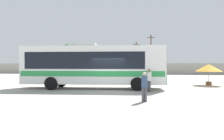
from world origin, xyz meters
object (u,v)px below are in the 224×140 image
(attendant_by_bus_door, at_px, (149,79))
(utility_pole_near, at_px, (151,54))
(roadside_tree_left, at_px, (72,53))
(vendor_umbrella_secondary_orange, at_px, (209,68))
(roadside_tree_midleft, at_px, (123,54))
(parked_car_second_silver, at_px, (97,71))
(passenger_waiting_on_apron, at_px, (144,85))
(utility_pole_far, at_px, (136,57))
(coach_bus_white_green, at_px, (92,65))
(parked_car_leftmost_dark_blue, at_px, (71,71))

(attendant_by_bus_door, xyz_separation_m, utility_pole_near, (1.29, 32.68, 3.68))
(attendant_by_bus_door, distance_m, roadside_tree_left, 37.51)
(utility_pole_near, xyz_separation_m, roadside_tree_left, (-18.85, 0.23, 0.30))
(vendor_umbrella_secondary_orange, height_order, roadside_tree_midleft, roadside_tree_midleft)
(parked_car_second_silver, relative_size, roadside_tree_left, 0.61)
(utility_pole_near, bearing_deg, vendor_umbrella_secondary_orange, -80.23)
(passenger_waiting_on_apron, distance_m, parked_car_second_silver, 30.84)
(utility_pole_near, bearing_deg, roadside_tree_midleft, 161.32)
(passenger_waiting_on_apron, distance_m, roadside_tree_left, 40.97)
(utility_pole_far, bearing_deg, vendor_umbrella_secondary_orange, -72.59)
(coach_bus_white_green, xyz_separation_m, utility_pole_near, (5.96, 31.11, 2.65))
(coach_bus_white_green, height_order, parked_car_leftmost_dark_blue, coach_bus_white_green)
(coach_bus_white_green, relative_size, roadside_tree_left, 1.59)
(parked_car_leftmost_dark_blue, xyz_separation_m, utility_pole_near, (16.62, 7.05, 3.86))
(roadside_tree_left, bearing_deg, utility_pole_far, -6.24)
(parked_car_leftmost_dark_blue, xyz_separation_m, roadside_tree_midleft, (10.07, 9.26, 4.02))
(passenger_waiting_on_apron, xyz_separation_m, roadside_tree_left, (-17.20, 36.97, 4.04))
(attendant_by_bus_door, relative_size, parked_car_second_silver, 0.37)
(coach_bus_white_green, distance_m, roadside_tree_midleft, 33.45)
(utility_pole_near, bearing_deg, parked_car_leftmost_dark_blue, -157.03)
(parked_car_second_silver, bearing_deg, parked_car_leftmost_dark_blue, 176.95)
(attendant_by_bus_door, relative_size, roadside_tree_midleft, 0.27)
(passenger_waiting_on_apron, bearing_deg, vendor_umbrella_secondary_orange, 58.21)
(attendant_by_bus_door, height_order, vendor_umbrella_secondary_orange, vendor_umbrella_secondary_orange)
(attendant_by_bus_door, bearing_deg, utility_pole_near, 87.74)
(utility_pole_near, distance_m, roadside_tree_midleft, 6.92)
(utility_pole_near, bearing_deg, parked_car_second_silver, -146.22)
(utility_pole_near, bearing_deg, roadside_tree_left, 179.30)
(coach_bus_white_green, xyz_separation_m, passenger_waiting_on_apron, (4.31, -5.62, -1.09))
(vendor_umbrella_secondary_orange, xyz_separation_m, utility_pole_near, (-4.59, 26.67, 2.97))
(passenger_waiting_on_apron, xyz_separation_m, utility_pole_far, (-1.66, 35.27, 2.86))
(vendor_umbrella_secondary_orange, distance_m, roadside_tree_midleft, 31.12)
(attendant_by_bus_door, distance_m, parked_car_leftmost_dark_blue, 29.87)
(roadside_tree_midleft, bearing_deg, parked_car_second_silver, -114.85)
(vendor_umbrella_secondary_orange, bearing_deg, parked_car_leftmost_dark_blue, 137.23)
(vendor_umbrella_secondary_orange, xyz_separation_m, parked_car_second_silver, (-15.57, 19.32, -0.87))
(utility_pole_far, xyz_separation_m, roadside_tree_midleft, (-3.24, 3.68, 1.04))
(parked_car_leftmost_dark_blue, relative_size, utility_pole_near, 0.46)
(coach_bus_white_green, height_order, roadside_tree_left, roadside_tree_left)
(parked_car_leftmost_dark_blue, distance_m, parked_car_second_silver, 5.65)
(parked_car_leftmost_dark_blue, relative_size, roadside_tree_left, 0.55)
(attendant_by_bus_door, relative_size, passenger_waiting_on_apron, 1.06)
(parked_car_leftmost_dark_blue, xyz_separation_m, utility_pole_far, (13.31, 5.58, 2.97))
(attendant_by_bus_door, relative_size, roadside_tree_left, 0.23)
(passenger_waiting_on_apron, relative_size, parked_car_second_silver, 0.35)
(utility_pole_far, bearing_deg, passenger_waiting_on_apron, -87.30)
(vendor_umbrella_secondary_orange, xyz_separation_m, parked_car_leftmost_dark_blue, (-21.21, 19.63, -0.89))
(parked_car_leftmost_dark_blue, height_order, parked_car_second_silver, parked_car_second_silver)
(parked_car_leftmost_dark_blue, distance_m, roadside_tree_left, 8.67)
(parked_car_second_silver, relative_size, utility_pole_far, 0.64)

